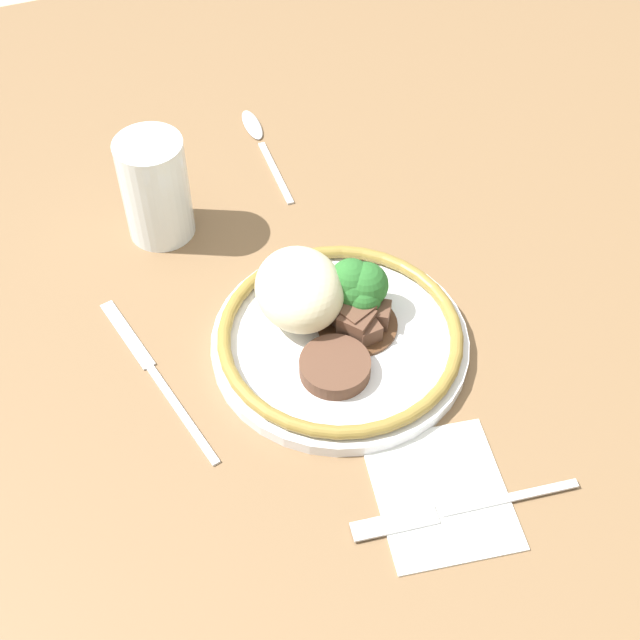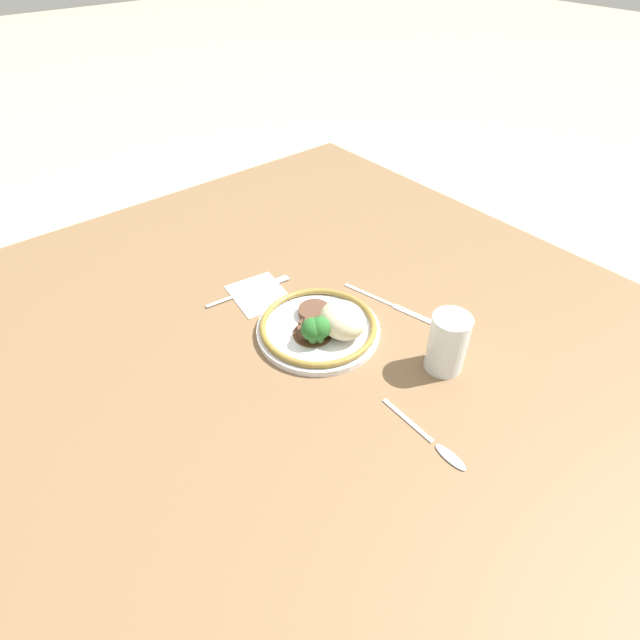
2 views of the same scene
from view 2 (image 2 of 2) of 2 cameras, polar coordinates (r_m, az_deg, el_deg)
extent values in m
plane|color=tan|center=(0.97, 0.37, -2.75)|extent=(8.00, 8.00, 0.00)
cube|color=brown|center=(0.95, 0.38, -1.94)|extent=(1.39, 1.21, 0.04)
cube|color=white|center=(1.03, -6.98, 2.94)|extent=(0.14, 0.12, 0.00)
cylinder|color=white|center=(0.93, -0.03, -1.27)|extent=(0.23, 0.23, 0.01)
torus|color=olive|center=(0.92, -0.03, -0.71)|extent=(0.22, 0.22, 0.01)
ellipsoid|color=beige|center=(0.89, 2.60, 0.00)|extent=(0.09, 0.08, 0.06)
cylinder|color=brown|center=(0.95, -0.63, 0.96)|extent=(0.06, 0.06, 0.02)
cylinder|color=#51331E|center=(0.91, -0.84, -1.58)|extent=(0.07, 0.07, 0.00)
cube|color=brown|center=(0.90, -1.84, -1.53)|extent=(0.03, 0.03, 0.02)
cube|color=brown|center=(0.92, -1.62, -0.69)|extent=(0.02, 0.02, 0.02)
cube|color=brown|center=(0.91, -0.90, -0.66)|extent=(0.04, 0.04, 0.03)
cube|color=brown|center=(0.91, -0.65, -0.90)|extent=(0.04, 0.04, 0.03)
cylinder|color=#568442|center=(0.89, -0.77, -2.35)|extent=(0.01, 0.01, 0.01)
sphere|color=#286628|center=(0.88, -0.78, -1.52)|extent=(0.03, 0.03, 0.03)
cylinder|color=#568442|center=(0.90, -0.95, -1.81)|extent=(0.01, 0.01, 0.01)
sphere|color=#286628|center=(0.89, -0.96, -0.90)|extent=(0.03, 0.03, 0.03)
cylinder|color=#568442|center=(0.89, -0.83, -2.21)|extent=(0.01, 0.01, 0.02)
sphere|color=#286628|center=(0.88, -0.85, -1.07)|extent=(0.04, 0.04, 0.04)
cylinder|color=#568442|center=(0.90, -0.29, -2.08)|extent=(0.01, 0.01, 0.01)
sphere|color=#286628|center=(0.88, -0.29, -1.03)|extent=(0.04, 0.04, 0.04)
cylinder|color=#568442|center=(0.89, 0.01, -2.07)|extent=(0.01, 0.01, 0.02)
sphere|color=#286628|center=(0.88, 0.01, -0.87)|extent=(0.04, 0.04, 0.04)
cylinder|color=orange|center=(0.87, 14.18, -3.43)|extent=(0.06, 0.06, 0.07)
cylinder|color=white|center=(0.86, 14.38, -2.57)|extent=(0.07, 0.07, 0.11)
cube|color=silver|center=(1.03, -9.97, 2.59)|extent=(0.02, 0.11, 0.00)
cube|color=silver|center=(1.06, -5.32, 4.32)|extent=(0.02, 0.07, 0.00)
cube|color=silver|center=(1.03, 5.75, 2.82)|extent=(0.12, 0.04, 0.00)
cube|color=silver|center=(0.99, 10.75, 0.57)|extent=(0.09, 0.03, 0.00)
cube|color=silver|center=(0.81, 9.94, -11.19)|extent=(0.10, 0.01, 0.00)
ellipsoid|color=silver|center=(0.78, 14.70, -14.94)|extent=(0.06, 0.02, 0.01)
camera|label=1|loc=(1.18, -9.49, 40.31)|focal=50.00mm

